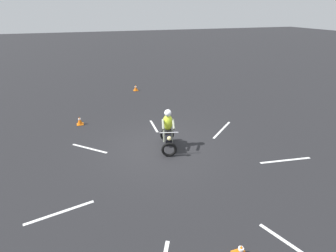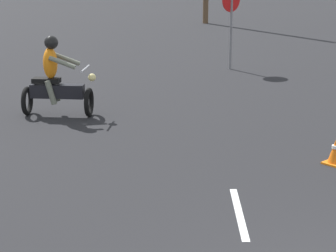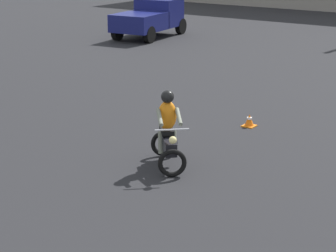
% 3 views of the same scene
% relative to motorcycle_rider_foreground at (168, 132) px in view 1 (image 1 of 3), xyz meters
% --- Properties ---
extents(ground_plane, '(120.00, 120.00, 0.00)m').
position_rel_motorcycle_rider_foreground_xyz_m(ground_plane, '(0.09, 0.39, -0.73)').
color(ground_plane, black).
extents(motorcycle_rider_foreground, '(1.56, 0.97, 1.66)m').
position_rel_motorcycle_rider_foreground_xyz_m(motorcycle_rider_foreground, '(0.00, 0.00, 0.00)').
color(motorcycle_rider_foreground, black).
rests_on(motorcycle_rider_foreground, ground).
extents(traffic_cone_near_right, '(0.32, 0.32, 0.43)m').
position_rel_motorcycle_rider_foreground_xyz_m(traffic_cone_near_right, '(3.61, 3.35, -0.52)').
color(traffic_cone_near_right, orange).
rests_on(traffic_cone_near_right, ground).
extents(traffic_cone_mid_center, '(0.32, 0.32, 0.32)m').
position_rel_motorcycle_rider_foreground_xyz_m(traffic_cone_mid_center, '(-5.40, 0.04, -0.58)').
color(traffic_cone_mid_center, orange).
rests_on(traffic_cone_mid_center, ground).
extents(traffic_cone_mid_left, '(0.32, 0.32, 0.40)m').
position_rel_motorcycle_rider_foreground_xyz_m(traffic_cone_mid_left, '(8.45, -0.47, -0.54)').
color(traffic_cone_mid_left, orange).
rests_on(traffic_cone_mid_left, ground).
extents(lane_stripe_e, '(1.43, 0.15, 0.01)m').
position_rel_motorcycle_rider_foreground_xyz_m(lane_stripe_e, '(2.26, -0.04, -0.72)').
color(lane_stripe_e, silver).
rests_on(lane_stripe_e, ground).
extents(lane_stripe_ne, '(1.25, 1.34, 0.01)m').
position_rel_motorcycle_rider_foreground_xyz_m(lane_stripe_ne, '(0.96, 3.06, -0.72)').
color(lane_stripe_ne, silver).
rests_on(lane_stripe_ne, ground).
extents(lane_stripe_n, '(0.47, 1.87, 0.01)m').
position_rel_motorcycle_rider_foreground_xyz_m(lane_stripe_n, '(-2.58, 4.06, -0.72)').
color(lane_stripe_n, silver).
rests_on(lane_stripe_n, ground).
extents(lane_stripe_w, '(1.69, 0.70, 0.01)m').
position_rel_motorcycle_rider_foreground_xyz_m(lane_stripe_w, '(-5.57, -1.30, -0.72)').
color(lane_stripe_w, silver).
rests_on(lane_stripe_w, ground).
extents(lane_stripe_s, '(0.38, 2.06, 0.01)m').
position_rel_motorcycle_rider_foreground_xyz_m(lane_stripe_s, '(-2.34, -3.90, -0.72)').
color(lane_stripe_s, silver).
rests_on(lane_stripe_s, ground).
extents(lane_stripe_se, '(1.45, 1.67, 0.01)m').
position_rel_motorcycle_rider_foreground_xyz_m(lane_stripe_se, '(0.84, -2.97, -0.72)').
color(lane_stripe_se, silver).
rests_on(lane_stripe_se, ground).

